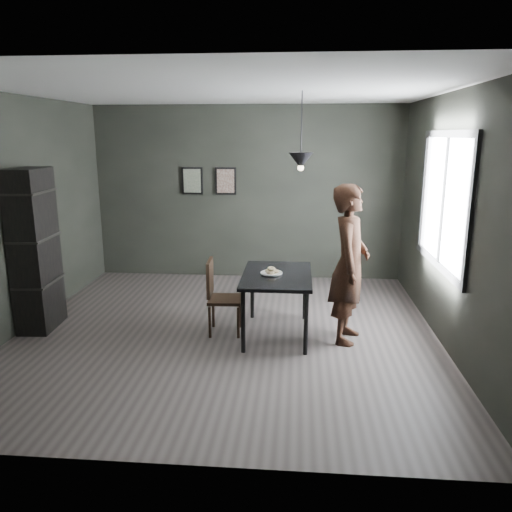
# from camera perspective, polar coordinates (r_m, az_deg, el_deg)

# --- Properties ---
(ground) EXTENTS (5.00, 5.00, 0.00)m
(ground) POSITION_cam_1_polar(r_m,az_deg,el_deg) (6.12, -3.34, -8.71)
(ground) COLOR #37312F
(ground) RESTS_ON ground
(back_wall) EXTENTS (5.00, 0.10, 2.80)m
(back_wall) POSITION_cam_1_polar(r_m,az_deg,el_deg) (8.20, -0.99, 7.17)
(back_wall) COLOR black
(back_wall) RESTS_ON ground
(ceiling) EXTENTS (5.00, 5.00, 0.02)m
(ceiling) POSITION_cam_1_polar(r_m,az_deg,el_deg) (5.68, -3.75, 18.39)
(ceiling) COLOR silver
(ceiling) RESTS_ON ground
(window_assembly) EXTENTS (0.04, 1.96, 1.56)m
(window_assembly) POSITION_cam_1_polar(r_m,az_deg,el_deg) (6.07, 20.63, 5.90)
(window_assembly) COLOR white
(window_assembly) RESTS_ON ground
(cafe_table) EXTENTS (0.80, 1.20, 0.75)m
(cafe_table) POSITION_cam_1_polar(r_m,az_deg,el_deg) (5.85, 2.40, -2.82)
(cafe_table) COLOR black
(cafe_table) RESTS_ON ground
(white_plate) EXTENTS (0.23, 0.23, 0.01)m
(white_plate) POSITION_cam_1_polar(r_m,az_deg,el_deg) (5.82, 1.78, -2.01)
(white_plate) COLOR white
(white_plate) RESTS_ON cafe_table
(donut_pile) EXTENTS (0.16, 0.17, 0.07)m
(donut_pile) POSITION_cam_1_polar(r_m,az_deg,el_deg) (5.82, 1.78, -1.71)
(donut_pile) COLOR beige
(donut_pile) RESTS_ON white_plate
(woman) EXTENTS (0.57, 0.74, 1.81)m
(woman) POSITION_cam_1_polar(r_m,az_deg,el_deg) (5.73, 10.64, -0.94)
(woman) COLOR black
(woman) RESTS_ON ground
(wood_chair) EXTENTS (0.41, 0.41, 0.90)m
(wood_chair) POSITION_cam_1_polar(r_m,az_deg,el_deg) (5.96, -4.34, -4.10)
(wood_chair) COLOR black
(wood_chair) RESTS_ON ground
(shelf_unit) EXTENTS (0.41, 0.68, 1.96)m
(shelf_unit) POSITION_cam_1_polar(r_m,az_deg,el_deg) (6.56, -23.96, 0.59)
(shelf_unit) COLOR black
(shelf_unit) RESTS_ON ground
(pendant_lamp) EXTENTS (0.28, 0.28, 0.86)m
(pendant_lamp) POSITION_cam_1_polar(r_m,az_deg,el_deg) (5.71, 5.14, 10.82)
(pendant_lamp) COLOR black
(pendant_lamp) RESTS_ON ground
(framed_print_left) EXTENTS (0.34, 0.04, 0.44)m
(framed_print_left) POSITION_cam_1_polar(r_m,az_deg,el_deg) (8.28, -7.29, 8.53)
(framed_print_left) COLOR black
(framed_print_left) RESTS_ON ground
(framed_print_right) EXTENTS (0.34, 0.04, 0.44)m
(framed_print_right) POSITION_cam_1_polar(r_m,az_deg,el_deg) (8.19, -3.48, 8.55)
(framed_print_right) COLOR black
(framed_print_right) RESTS_ON ground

